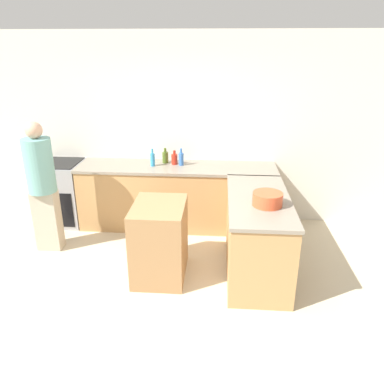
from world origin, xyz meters
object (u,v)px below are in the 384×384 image
Objects in this scene: range_oven at (64,193)px; hot_sauce_bottle at (174,159)px; island_table at (160,241)px; dish_soap_bottle at (153,159)px; person_by_range at (42,183)px; water_bottle_blue at (181,159)px; mixing_bowl at (267,199)px; olive_oil_bottle at (165,157)px.

hot_sauce_bottle is at bearing 2.96° from range_oven.
dish_soap_bottle reaches higher than island_table.
person_by_range is (-1.53, 0.49, 0.47)m from island_table.
water_bottle_blue is (0.39, 0.07, -0.00)m from dish_soap_bottle.
island_table is 3.59× the size of water_bottle_blue.
range_oven is 4.64× the size of hot_sauce_bottle.
mixing_bowl is 1.47× the size of olive_oil_bottle.
island_table is 3.50× the size of dish_soap_bottle.
olive_oil_bottle is (-0.13, 1.44, 0.56)m from island_table.
mixing_bowl is 1.94m from olive_oil_bottle.
island_table is 1.46m from water_bottle_blue.
dish_soap_bottle is 1.02× the size of water_bottle_blue.
mixing_bowl is 1.80m from hot_sauce_bottle.
water_bottle_blue is at bearing -22.92° from olive_oil_bottle.
range_oven is 2.92× the size of mixing_bowl.
range_oven is at bearing 97.67° from person_by_range.
island_table is 1.29m from mixing_bowl.
hot_sauce_bottle is at bearing -23.85° from olive_oil_bottle.
olive_oil_bottle reaches higher than range_oven.
hot_sauce_bottle is at bearing 89.49° from island_table.
olive_oil_bottle is at bearing 157.08° from water_bottle_blue.
person_by_range is (-1.25, -0.78, -0.11)m from dish_soap_bottle.
person_by_range is (-2.70, 0.50, -0.08)m from mixing_bowl.
person_by_range is at bearing 169.59° from mixing_bowl.
hot_sauce_bottle is 0.12× the size of person_by_range.
person_by_range is at bearing -82.33° from range_oven.
dish_soap_bottle is at bearing -170.27° from water_bottle_blue.
mixing_bowl is at bearing -48.16° from olive_oil_bottle.
island_table is at bearing -84.94° from olive_oil_bottle.
hot_sauce_bottle is at bearing 158.40° from water_bottle_blue.
dish_soap_bottle is (-1.45, 1.28, 0.03)m from mixing_bowl.
dish_soap_bottle reaches higher than range_oven.
olive_oil_bottle is at bearing 156.15° from hot_sauce_bottle.
range_oven is at bearing 141.77° from island_table.
person_by_range is at bearing -148.03° from dish_soap_bottle.
range_oven is at bearing 179.10° from dish_soap_bottle.
island_table is at bearing 179.74° from mixing_bowl.
dish_soap_bottle is (-0.28, 1.27, 0.58)m from island_table.
person_by_range reaches higher than mixing_bowl.
island_table is at bearing -77.49° from dish_soap_bottle.
water_bottle_blue is 0.26m from olive_oil_bottle.
olive_oil_bottle is 1.08× the size of hot_sauce_bottle.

